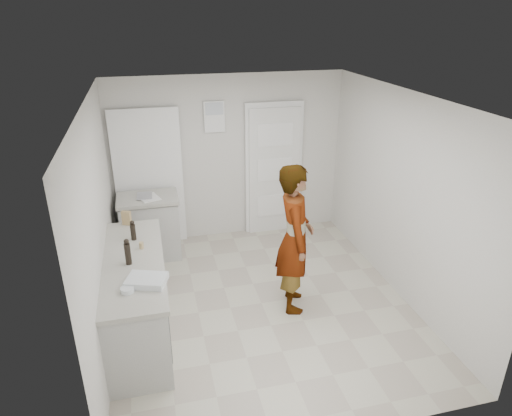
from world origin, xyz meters
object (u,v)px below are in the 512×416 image
object	(u,v)px
person	(295,239)
spice_jar	(141,245)
baking_dish	(147,281)
egg_bowl	(127,290)
cake_mix_box	(127,218)
oil_cruet_a	(133,231)
oil_cruet_b	(128,252)

from	to	relation	value
person	spice_jar	world-z (taller)	person
baking_dish	egg_bowl	size ratio (longest dim) A/B	3.48
cake_mix_box	egg_bowl	bearing A→B (deg)	-65.15
cake_mix_box	egg_bowl	size ratio (longest dim) A/B	1.40
egg_bowl	cake_mix_box	bearing A→B (deg)	90.69
person	spice_jar	bearing A→B (deg)	97.37
spice_jar	oil_cruet_a	size ratio (longest dim) A/B	0.32
spice_jar	oil_cruet_b	xyz separation A→B (m)	(-0.13, -0.30, 0.10)
person	baking_dish	world-z (taller)	person
cake_mix_box	baking_dish	xyz separation A→B (m)	(0.20, -1.38, -0.06)
cake_mix_box	oil_cruet_a	xyz separation A→B (m)	(0.08, -0.42, 0.03)
person	egg_bowl	bearing A→B (deg)	122.31
cake_mix_box	spice_jar	distance (m)	0.68
oil_cruet_a	baking_dish	bearing A→B (deg)	-83.02
cake_mix_box	spice_jar	xyz separation A→B (m)	(0.16, -0.66, -0.05)
spice_jar	baking_dish	bearing A→B (deg)	-87.17
person	oil_cruet_b	bearing A→B (deg)	107.12
spice_jar	oil_cruet_b	bearing A→B (deg)	-113.41
oil_cruet_a	egg_bowl	world-z (taller)	oil_cruet_a
spice_jar	baking_dish	distance (m)	0.72
spice_jar	egg_bowl	bearing A→B (deg)	-99.78
person	cake_mix_box	distance (m)	2.04
egg_bowl	baking_dish	bearing A→B (deg)	30.91
baking_dish	cake_mix_box	bearing A→B (deg)	98.10
baking_dish	spice_jar	bearing A→B (deg)	92.83
cake_mix_box	oil_cruet_b	xyz separation A→B (m)	(0.03, -0.96, 0.05)
baking_dish	egg_bowl	distance (m)	0.21
person	egg_bowl	world-z (taller)	person
spice_jar	baking_dish	world-z (taller)	spice_jar
oil_cruet_a	oil_cruet_b	size ratio (longest dim) A/B	0.83
spice_jar	cake_mix_box	bearing A→B (deg)	103.72
cake_mix_box	oil_cruet_a	bearing A→B (deg)	-55.20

